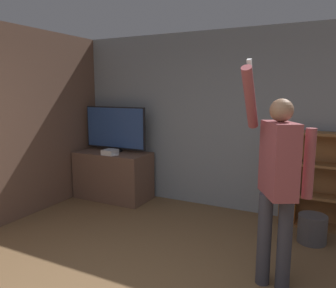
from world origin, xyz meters
TOP-DOWN VIEW (x-y plane):
  - wall_back at (0.01, 3.22)m, footprint 6.78×0.09m
  - wall_side_brick at (-2.42, 1.60)m, footprint 0.06×4.79m
  - tv_ledge at (-1.74, 2.81)m, footprint 1.24×0.63m
  - television at (-1.74, 2.89)m, footprint 1.15×0.22m
  - game_console at (-1.66, 2.63)m, footprint 0.20×0.22m
  - remote_loose at (-1.55, 2.58)m, footprint 0.09×0.14m
  - bookshelf at (1.28, 3.05)m, footprint 0.86×0.28m
  - person at (1.10, 1.38)m, footprint 0.59×0.58m
  - waste_bin at (1.38, 2.52)m, footprint 0.33×0.33m

SIDE VIEW (x-z plane):
  - waste_bin at x=1.38m, z-range 0.00..0.34m
  - tv_ledge at x=-1.74m, z-range 0.00..0.79m
  - bookshelf at x=1.28m, z-range -0.03..1.26m
  - remote_loose at x=-1.55m, z-range 0.79..0.81m
  - game_console at x=-1.66m, z-range 0.79..0.87m
  - person at x=1.10m, z-range 0.03..2.11m
  - television at x=-1.74m, z-range 0.80..1.56m
  - wall_side_brick at x=-2.42m, z-range 0.00..2.70m
  - wall_back at x=0.01m, z-range 0.00..2.70m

